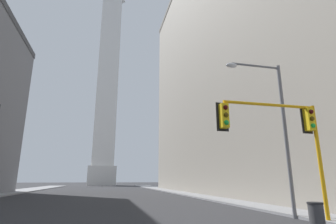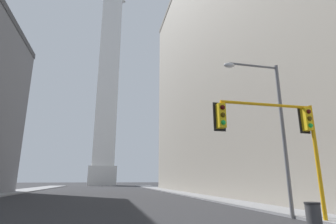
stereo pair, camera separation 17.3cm
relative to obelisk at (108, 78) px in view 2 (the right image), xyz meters
name	(u,v)px [view 2 (the right image)]	position (x,y,z in m)	size (l,w,h in m)	color
sidewalk_right	(198,194)	(12.75, -58.17, -37.72)	(5.00, 109.07, 0.15)	gray
building_right	(260,57)	(22.75, -59.83, -17.99)	(20.54, 55.03, 39.60)	gray
obelisk	(108,78)	(0.00, 0.00, 0.00)	(8.92, 8.92, 78.68)	silver
traffic_light_near_right	(282,130)	(8.84, -81.38, -33.67)	(5.23, 0.50, 5.40)	orange
street_lamp	(273,118)	(9.68, -79.65, -32.69)	(3.36, 0.36, 8.26)	slate
trash_bin	(313,215)	(9.40, -82.04, -37.30)	(0.63, 0.63, 0.98)	#38383A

